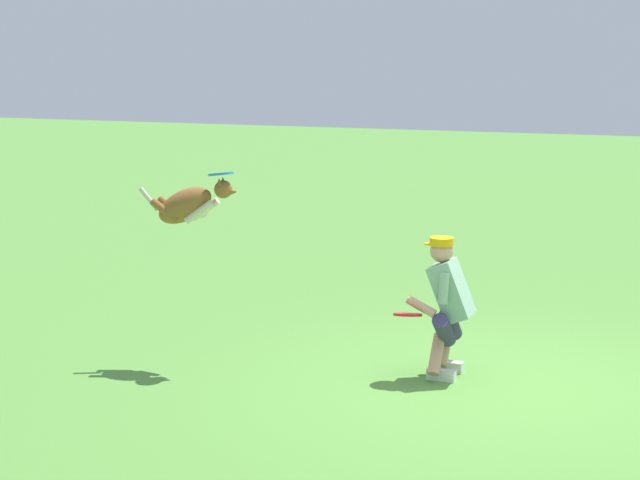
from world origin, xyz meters
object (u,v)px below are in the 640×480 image
at_px(frisbee_held, 408,315).
at_px(dog, 190,205).
at_px(person, 447,302).
at_px(frisbee_flying, 221,174).

bearing_deg(frisbee_held, dog, 7.46).
bearing_deg(person, frisbee_held, 38.35).
relative_size(person, frisbee_held, 4.91).
relative_size(dog, frisbee_flying, 4.06).
relative_size(person, frisbee_flying, 5.39).
xyz_separation_m(dog, frisbee_flying, (-0.32, -0.04, 0.30)).
relative_size(dog, frisbee_held, 3.70).
distance_m(person, frisbee_held, 0.40).
xyz_separation_m(dog, frisbee_held, (-2.08, -0.27, -0.93)).
distance_m(frisbee_flying, frisbee_held, 2.16).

